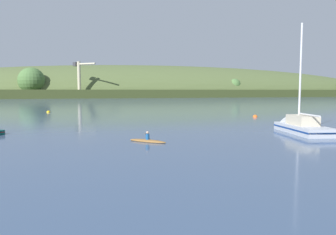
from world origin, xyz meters
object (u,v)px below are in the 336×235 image
Objects in this scene: mooring_buoy_foreground at (255,117)px; canoe_with_paddler at (148,141)px; mooring_buoy_midchannel at (48,112)px; dockside_crane at (80,80)px; sailboat_midwater_white at (298,129)px.

canoe_with_paddler is at bearing -137.29° from mooring_buoy_foreground.
dockside_crane is at bearing 87.53° from mooring_buoy_midchannel.
canoe_with_paddler is 30.00m from mooring_buoy_foreground.
mooring_buoy_midchannel is (-28.41, 38.50, -0.32)m from sailboat_midwater_white.
mooring_buoy_foreground reaches higher than mooring_buoy_midchannel.
dockside_crane is 165.53m from canoe_with_paddler.
dockside_crane is 1.67× the size of sailboat_midwater_white.
mooring_buoy_foreground is at bearing -41.83° from dockside_crane.
mooring_buoy_midchannel is at bearing 148.65° from mooring_buoy_foreground.
mooring_buoy_foreground is at bearing -93.96° from canoe_with_paddler.
sailboat_midwater_white is 47.85m from mooring_buoy_midchannel.
mooring_buoy_foreground is at bearing -31.35° from mooring_buoy_midchannel.
canoe_with_paddler is (-16.63, -2.45, -0.22)m from sailboat_midwater_white.
canoe_with_paddler is (6.43, -165.09, -10.07)m from dockside_crane.
mooring_buoy_foreground is at bearing -6.04° from sailboat_midwater_white.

